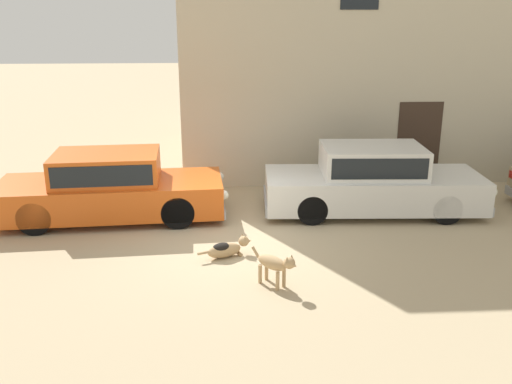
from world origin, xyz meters
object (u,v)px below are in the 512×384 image
Objects in this scene: stray_dog_spotted at (227,248)px; stray_dog_tan at (275,264)px; parked_sedan_nearest at (110,186)px; parked_sedan_second at (373,180)px.

stray_dog_spotted is 1.34× the size of stray_dog_tan.
stray_dog_spotted is (2.43, -2.14, -0.54)m from parked_sedan_nearest.
parked_sedan_nearest is 4.62m from stray_dog_tan.
parked_sedan_nearest reaches higher than stray_dog_spotted.
parked_sedan_nearest is 4.93× the size of stray_dog_spotted.
parked_sedan_second reaches higher than parked_sedan_nearest.
stray_dog_tan is (3.19, -3.33, -0.31)m from parked_sedan_nearest.
parked_sedan_second is at bearing -2.79° from parked_sedan_nearest.
stray_dog_tan is (-2.43, -3.40, -0.34)m from parked_sedan_second.
stray_dog_spotted is (-3.19, -2.22, -0.56)m from parked_sedan_second.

